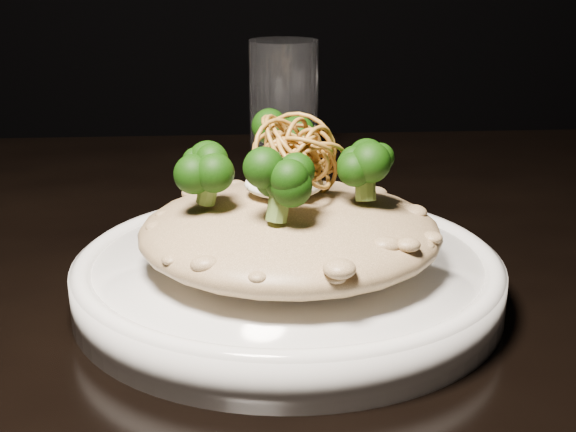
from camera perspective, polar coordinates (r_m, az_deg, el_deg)
name	(u,v)px	position (r m, az deg, el deg)	size (l,w,h in m)	color
table	(413,364)	(0.61, 8.85, -10.33)	(1.10, 0.80, 0.75)	black
plate	(288,279)	(0.50, 0.00, -4.54)	(0.26, 0.26, 0.03)	white
risotto	(290,231)	(0.48, 0.14, -1.10)	(0.18, 0.18, 0.04)	brown
broccoli	(282,164)	(0.47, -0.40, 3.75)	(0.11, 0.11, 0.04)	black
cheese	(284,184)	(0.48, -0.29, 2.31)	(0.05, 0.05, 0.01)	white
shallots	(297,150)	(0.48, 0.63, 4.74)	(0.04, 0.04, 0.03)	brown
drinking_glass	(284,102)	(0.81, -0.30, 8.13)	(0.07, 0.07, 0.12)	white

